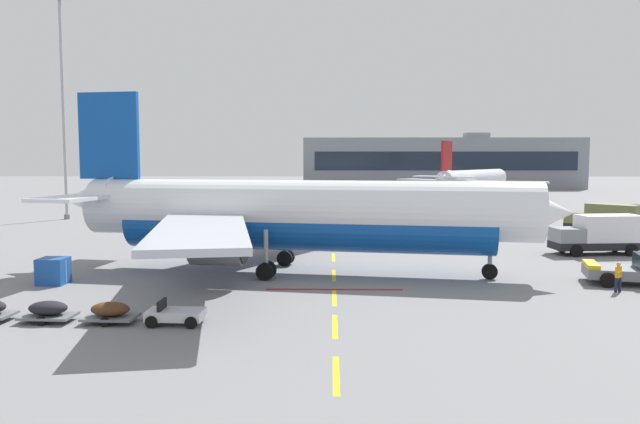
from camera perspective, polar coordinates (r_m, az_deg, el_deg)
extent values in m
plane|color=slate|center=(58.32, 23.42, -2.93)|extent=(400.00, 400.00, 0.00)
cube|color=yellow|center=(22.57, 1.50, -14.83)|extent=(0.24, 4.00, 0.01)
cube|color=yellow|center=(28.58, 1.40, -10.52)|extent=(0.24, 4.00, 0.01)
cube|color=yellow|center=(34.19, 1.34, -7.92)|extent=(0.24, 4.00, 0.01)
cube|color=yellow|center=(40.49, 1.29, -5.87)|extent=(0.24, 4.00, 0.01)
cube|color=yellow|center=(47.66, 1.25, -4.21)|extent=(0.24, 4.00, 0.01)
cube|color=yellow|center=(54.71, 1.23, -3.01)|extent=(0.24, 4.00, 0.01)
cube|color=yellow|center=(60.89, 1.21, -2.19)|extent=(0.24, 4.00, 0.01)
cube|color=yellow|center=(67.36, 1.19, -1.49)|extent=(0.24, 4.00, 0.01)
cube|color=yellow|center=(74.55, 1.18, -0.86)|extent=(0.24, 4.00, 0.01)
cube|color=yellow|center=(80.95, 1.17, -0.39)|extent=(0.24, 4.00, 0.01)
cube|color=yellow|center=(88.14, 1.16, 0.06)|extent=(0.24, 4.00, 0.01)
cube|color=yellow|center=(94.01, 1.15, 0.37)|extent=(0.24, 4.00, 0.01)
cube|color=yellow|center=(101.45, 1.14, 0.71)|extent=(0.24, 4.00, 0.01)
cube|color=#B21414|center=(36.21, 1.32, -7.18)|extent=(8.00, 0.40, 0.01)
cylinder|color=white|center=(40.73, -1.35, 0.30)|extent=(30.31, 8.71, 3.80)
cylinder|color=#0F479E|center=(40.83, -1.35, -1.17)|extent=(24.74, 7.49, 3.50)
cone|color=white|center=(40.42, 20.02, -0.05)|extent=(4.07, 4.25, 3.72)
cone|color=white|center=(46.56, -20.69, 1.15)|extent=(4.67, 3.88, 3.23)
cube|color=#192333|center=(40.21, 18.57, 0.92)|extent=(2.05, 3.07, 0.60)
cube|color=#0F479E|center=(45.61, -18.97, 6.69)|extent=(4.40, 1.08, 6.00)
cube|color=white|center=(48.79, -17.70, 1.74)|extent=(4.21, 6.84, 0.24)
cube|color=white|center=(43.27, -21.70, 1.23)|extent=(4.21, 6.84, 0.24)
cube|color=#B7BCC6|center=(49.92, -3.81, 0.62)|extent=(12.39, 17.21, 0.36)
cube|color=#B7BCC6|center=(33.79, -10.96, -1.59)|extent=(7.63, 17.57, 0.36)
cylinder|color=#4C4F54|center=(47.21, -4.88, -1.41)|extent=(3.50, 2.60, 2.10)
cylinder|color=black|center=(46.82, -2.99, -1.46)|extent=(0.41, 1.78, 1.79)
cylinder|color=#4C4F54|center=(36.81, -9.43, -3.30)|extent=(3.50, 2.60, 2.10)
cylinder|color=black|center=(36.30, -7.05, -3.38)|extent=(0.41, 1.78, 1.79)
cylinder|color=gray|center=(40.31, 15.48, -3.48)|extent=(0.28, 0.28, 2.67)
cylinder|color=black|center=(40.52, 15.44, -5.34)|extent=(1.02, 0.44, 0.99)
cylinder|color=gray|center=(43.96, -3.20, -2.57)|extent=(0.28, 0.28, 2.61)
cylinder|color=black|center=(44.49, -3.09, -4.17)|extent=(1.14, 0.53, 1.10)
cylinder|color=black|center=(43.82, -3.30, -4.32)|extent=(1.14, 0.53, 1.10)
cylinder|color=gray|center=(38.98, -5.02, -3.56)|extent=(0.28, 0.28, 2.61)
cylinder|color=black|center=(39.53, -4.87, -5.35)|extent=(1.14, 0.53, 1.10)
cylinder|color=black|center=(38.86, -5.14, -5.54)|extent=(1.14, 0.53, 1.10)
cube|color=slate|center=(42.15, 27.36, -5.05)|extent=(6.49, 4.15, 0.60)
cube|color=yellow|center=(41.58, 23.82, -4.46)|extent=(1.28, 2.61, 0.24)
cylinder|color=black|center=(40.45, 25.11, -5.72)|extent=(0.97, 0.60, 0.90)
cylinder|color=black|center=(43.17, 24.44, -5.04)|extent=(0.97, 0.60, 0.90)
cylinder|color=silver|center=(121.03, 14.05, 3.04)|extent=(17.87, 23.20, 3.30)
cylinder|color=maroon|center=(121.07, 14.04, 2.61)|extent=(14.83, 19.09, 3.04)
cone|color=silver|center=(133.20, 16.21, 3.16)|extent=(4.40, 4.35, 3.23)
cone|color=silver|center=(108.52, 11.28, 3.09)|extent=(4.40, 4.60, 2.81)
cube|color=#192333|center=(132.33, 16.08, 3.40)|extent=(2.82, 2.57, 0.52)
cube|color=maroon|center=(109.84, 11.65, 5.11)|extent=(2.47, 3.29, 5.21)
cube|color=silver|center=(110.54, 10.18, 3.27)|extent=(6.14, 5.49, 0.21)
cube|color=silver|center=(108.19, 12.82, 3.19)|extent=(6.14, 5.49, 0.21)
cube|color=#B7BCC6|center=(120.96, 10.18, 2.91)|extent=(11.92, 14.47, 0.31)
cube|color=#B7BCC6|center=(115.17, 16.78, 2.67)|extent=(15.34, 8.13, 0.31)
cylinder|color=#4C4F54|center=(119.76, 11.26, 2.27)|extent=(3.10, 3.32, 1.82)
cylinder|color=black|center=(121.02, 11.54, 2.29)|extent=(1.32, 0.99, 1.55)
cylinder|color=#4C4F54|center=(116.01, 15.53, 2.09)|extent=(3.10, 3.32, 1.82)
cylinder|color=black|center=(117.30, 15.78, 2.12)|extent=(1.32, 0.99, 1.55)
cylinder|color=gray|center=(130.72, 15.77, 2.19)|extent=(0.24, 0.24, 2.31)
cylinder|color=black|center=(130.78, 15.75, 1.69)|extent=(0.70, 0.84, 0.86)
cylinder|color=gray|center=(120.42, 12.72, 2.04)|extent=(0.24, 0.24, 2.27)
cylinder|color=black|center=(120.60, 12.57, 1.51)|extent=(0.80, 0.95, 0.96)
cylinder|color=black|center=(120.36, 12.84, 1.50)|extent=(0.80, 0.95, 0.96)
cylinder|color=gray|center=(118.66, 14.71, 1.96)|extent=(0.24, 0.24, 2.27)
cylinder|color=black|center=(118.84, 14.56, 1.42)|extent=(0.80, 0.95, 0.96)
cylinder|color=black|center=(118.62, 14.84, 1.40)|extent=(0.80, 0.95, 0.96)
cube|color=black|center=(67.35, 24.71, -1.32)|extent=(6.64, 6.65, 0.60)
cube|color=#606638|center=(68.14, 22.93, -0.47)|extent=(3.31, 3.31, 1.10)
cube|color=#192333|center=(68.58, 22.05, -0.33)|extent=(1.40, 1.40, 0.64)
cube|color=#606638|center=(66.88, 25.53, -0.23)|extent=(5.06, 5.06, 2.10)
cylinder|color=black|center=(67.12, 22.55, -1.49)|extent=(0.88, 0.88, 0.96)
cylinder|color=black|center=(69.32, 23.34, -1.32)|extent=(0.88, 0.88, 0.96)
cylinder|color=black|center=(65.48, 26.14, -1.78)|extent=(0.88, 0.88, 0.96)
cylinder|color=black|center=(67.73, 26.84, -1.59)|extent=(0.88, 0.88, 0.96)
cube|color=black|center=(53.76, 24.20, -2.81)|extent=(7.20, 3.08, 0.60)
cube|color=gray|center=(52.59, 22.03, -1.97)|extent=(2.59, 2.53, 1.10)
cube|color=#192333|center=(52.07, 20.90, -1.88)|extent=(0.25, 1.92, 0.64)
cube|color=silver|center=(54.08, 25.16, -1.36)|extent=(4.97, 2.86, 2.10)
cylinder|color=black|center=(51.70, 22.65, -3.34)|extent=(0.98, 0.37, 0.96)
cylinder|color=black|center=(53.82, 21.48, -2.99)|extent=(0.98, 0.37, 0.96)
cylinder|color=black|center=(53.89, 26.90, -3.17)|extent=(0.98, 0.37, 0.96)
cylinder|color=black|center=(55.93, 25.62, -2.84)|extent=(0.98, 0.37, 0.96)
cube|color=silver|center=(29.55, -13.21, -9.22)|extent=(2.67, 1.53, 0.44)
cube|color=black|center=(29.65, -14.44, -8.40)|extent=(0.18, 1.12, 0.56)
cylinder|color=black|center=(30.00, -11.12, -9.32)|extent=(0.57, 0.21, 0.56)
cylinder|color=black|center=(28.69, -11.86, -10.00)|extent=(0.57, 0.21, 0.56)
cylinder|color=black|center=(30.51, -14.47, -9.14)|extent=(0.57, 0.21, 0.56)
cylinder|color=black|center=(29.23, -15.34, -9.79)|extent=(0.57, 0.21, 0.56)
cube|color=slate|center=(30.64, -18.82, -9.19)|extent=(2.47, 1.62, 0.12)
ellipsoid|color=#4C2D19|center=(30.55, -18.84, -8.50)|extent=(1.88, 1.29, 0.64)
cylinder|color=black|center=(31.26, -18.34, -9.01)|extent=(0.45, 0.16, 0.44)
cylinder|color=black|center=(30.05, -19.32, -9.61)|extent=(0.45, 0.16, 0.44)
cube|color=slate|center=(31.90, -23.86, -8.79)|extent=(2.47, 1.62, 0.12)
ellipsoid|color=black|center=(31.82, -23.88, -8.13)|extent=(1.88, 1.29, 0.64)
cylinder|color=black|center=(32.50, -23.29, -8.63)|extent=(0.45, 0.16, 0.44)
cylinder|color=black|center=(31.34, -24.43, -9.17)|extent=(0.45, 0.16, 0.44)
cylinder|color=#191E38|center=(39.24, 25.72, -6.10)|extent=(0.16, 0.16, 0.86)
cylinder|color=#191E38|center=(39.36, 26.01, -6.08)|extent=(0.16, 0.16, 0.86)
cube|color=orange|center=(39.17, 25.91, -5.01)|extent=(0.49, 0.52, 0.64)
cube|color=silver|center=(39.16, 25.91, -4.96)|extent=(0.51, 0.54, 0.06)
sphere|color=tan|center=(39.10, 25.93, -4.37)|extent=(0.23, 0.23, 0.23)
cylinder|color=orange|center=(38.89, 25.73, -5.02)|extent=(0.09, 0.09, 0.58)
cylinder|color=orange|center=(39.44, 26.08, -4.90)|extent=(0.09, 0.09, 0.58)
cube|color=#194C9E|center=(40.96, -23.47, -5.04)|extent=(1.64, 1.60, 1.60)
cube|color=silver|center=(40.96, -23.47, -5.04)|extent=(1.62, 0.08, 1.36)
cylinder|color=slate|center=(83.33, -22.37, -0.41)|extent=(0.70, 0.70, 0.60)
cylinder|color=#9EA0A5|center=(83.21, -22.68, 8.69)|extent=(0.36, 0.36, 27.03)
cube|color=gray|center=(164.74, 10.73, 4.47)|extent=(68.78, 26.10, 12.53)
cube|color=#192333|center=(151.83, 11.57, 4.65)|extent=(63.28, 0.12, 4.51)
cube|color=gray|center=(166.87, 14.29, 6.84)|extent=(6.00, 5.00, 1.60)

